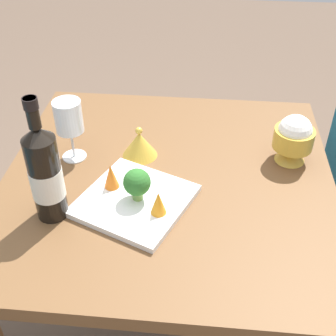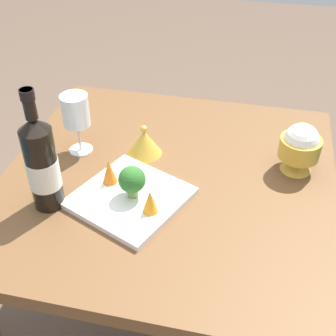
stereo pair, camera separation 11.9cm
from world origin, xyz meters
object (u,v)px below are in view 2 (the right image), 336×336
at_px(wine_bottle, 42,164).
at_px(wine_glass, 76,112).
at_px(rice_bowl_lid, 144,142).
at_px(serving_plate, 130,198).
at_px(broccoli_floret, 132,180).
at_px(rice_bowl, 300,147).
at_px(carrot_garnish_left, 109,171).
at_px(carrot_garnish_right, 150,202).

xyz_separation_m(wine_bottle, wine_glass, (-0.01, 0.23, 0.00)).
height_order(rice_bowl_lid, serving_plate, rice_bowl_lid).
bearing_deg(serving_plate, wine_bottle, -163.66).
distance_m(serving_plate, broccoli_floret, 0.06).
bearing_deg(wine_bottle, wine_glass, 92.39).
relative_size(rice_bowl, serving_plate, 0.43).
bearing_deg(wine_glass, broccoli_floret, -40.14).
distance_m(carrot_garnish_left, carrot_garnish_right, 0.16).
distance_m(wine_bottle, rice_bowl_lid, 0.33).
relative_size(rice_bowl, broccoli_floret, 1.65).
bearing_deg(carrot_garnish_right, rice_bowl, 38.01).
height_order(serving_plate, broccoli_floret, broccoli_floret).
bearing_deg(carrot_garnish_left, wine_bottle, -142.83).
distance_m(rice_bowl_lid, serving_plate, 0.21).
height_order(wine_bottle, serving_plate, wine_bottle).
xyz_separation_m(wine_bottle, broccoli_floret, (0.20, 0.06, -0.06)).
bearing_deg(carrot_garnish_left, rice_bowl_lid, 73.73).
height_order(rice_bowl, serving_plate, rice_bowl).
bearing_deg(serving_plate, broccoli_floret, 3.85).
xyz_separation_m(serving_plate, carrot_garnish_right, (0.07, -0.04, 0.04)).
relative_size(wine_glass, carrot_garnish_right, 2.88).
xyz_separation_m(serving_plate, broccoli_floret, (0.01, 0.00, 0.06)).
height_order(serving_plate, carrot_garnish_right, carrot_garnish_right).
xyz_separation_m(rice_bowl_lid, carrot_garnish_right, (0.08, -0.25, 0.01)).
height_order(broccoli_floret, carrot_garnish_right, broccoli_floret).
distance_m(rice_bowl, rice_bowl_lid, 0.43).
bearing_deg(carrot_garnish_left, wine_glass, 134.91).
distance_m(rice_bowl_lid, carrot_garnish_left, 0.17).
height_order(rice_bowl, broccoli_floret, rice_bowl).
distance_m(wine_glass, rice_bowl_lid, 0.21).
bearing_deg(wine_bottle, rice_bowl, 24.94).
bearing_deg(carrot_garnish_left, broccoli_floret, -28.50).
relative_size(broccoli_floret, carrot_garnish_right, 1.38).
height_order(wine_bottle, wine_glass, wine_bottle).
height_order(wine_bottle, carrot_garnish_right, wine_bottle).
bearing_deg(wine_bottle, broccoli_floret, 15.88).
relative_size(wine_bottle, rice_bowl, 2.25).
xyz_separation_m(wine_glass, broccoli_floret, (0.21, -0.18, -0.06)).
bearing_deg(rice_bowl, wine_bottle, -155.06).
bearing_deg(wine_glass, rice_bowl, 4.23).
bearing_deg(serving_plate, carrot_garnish_right, -34.70).
bearing_deg(serving_plate, carrot_garnish_left, 148.39).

